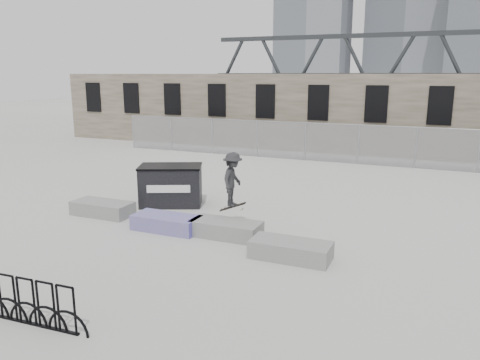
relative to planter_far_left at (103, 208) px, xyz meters
name	(u,v)px	position (x,y,z in m)	size (l,w,h in m)	color
ground	(191,231)	(3.40, -0.24, -0.24)	(120.00, 120.00, 0.00)	beige
stone_wall	(323,112)	(3.40, 16.00, 2.01)	(36.00, 2.58, 4.50)	#655A4A
chainlink_fence	(306,141)	(3.40, 12.26, 0.79)	(22.06, 0.06, 2.02)	gray
planter_far_left	(103,208)	(0.00, 0.00, 0.00)	(2.00, 0.90, 0.45)	gray
planter_center_left	(167,222)	(2.73, -0.47, 0.00)	(2.00, 0.90, 0.45)	#4439AC
planter_center_right	(226,228)	(4.56, -0.28, 0.00)	(2.00, 0.90, 0.45)	gray
planter_offset	(291,249)	(6.73, -1.12, 0.00)	(2.00, 0.90, 0.45)	gray
dumpster	(171,185)	(1.41, 1.95, 0.46)	(2.48, 2.06, 1.41)	black
truss_bridge	(475,77)	(13.40, 54.76, 3.89)	(70.00, 3.00, 9.80)	#2D3033
skateboarder	(233,180)	(4.54, 0.25, 1.30)	(0.78, 1.05, 1.75)	#28282A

